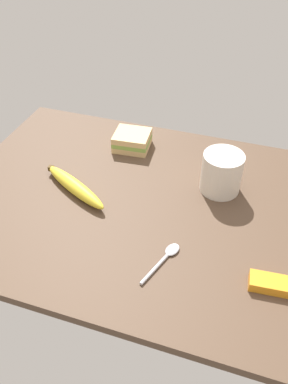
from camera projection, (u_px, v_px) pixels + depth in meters
tabletop at (144, 205)px, 91.08cm from camera, size 90.00×64.00×2.00cm
coffee_mug_black at (222, 172)px, 90.73cm from camera, size 9.32×11.89×9.70cm
sandwich_main at (132, 140)px, 105.75cm from camera, size 9.86×9.01×4.40cm
banana at (75, 187)px, 91.99cm from camera, size 19.85×12.58×3.34cm
spoon at (166, 257)px, 77.69cm from camera, size 5.42×12.02×0.80cm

